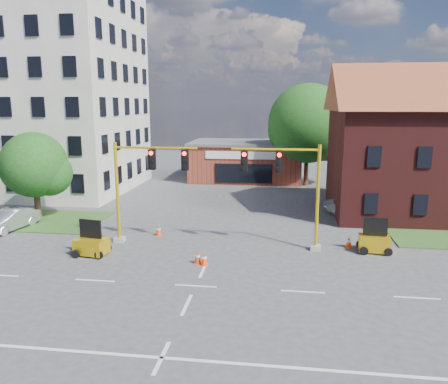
# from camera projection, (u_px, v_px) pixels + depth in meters

# --- Properties ---
(ground) EXTENTS (120.00, 120.00, 0.00)m
(ground) POSITION_uv_depth(u_px,v_px,m) (196.00, 286.00, 20.62)
(ground) COLOR #404042
(ground) RESTS_ON ground
(lane_markings) EXTENTS (60.00, 36.00, 0.01)m
(lane_markings) POSITION_uv_depth(u_px,v_px,m) (181.00, 316.00, 17.70)
(lane_markings) COLOR silver
(lane_markings) RESTS_ON ground
(office_block) EXTENTS (18.40, 15.40, 20.60)m
(office_block) POSITION_uv_depth(u_px,v_px,m) (36.00, 84.00, 42.40)
(office_block) COLOR #B9B4A3
(office_block) RESTS_ON ground
(brick_shop) EXTENTS (12.40, 8.40, 4.30)m
(brick_shop) POSITION_uv_depth(u_px,v_px,m) (247.00, 160.00, 49.32)
(brick_shop) COLOR brown
(brick_shop) RESTS_ON ground
(tree_large) EXTENTS (8.55, 8.14, 10.53)m
(tree_large) POSITION_uv_depth(u_px,v_px,m) (312.00, 126.00, 44.82)
(tree_large) COLOR #3C2316
(tree_large) RESTS_ON ground
(tree_nw_front) EXTENTS (5.01, 4.77, 6.47)m
(tree_nw_front) POSITION_uv_depth(u_px,v_px,m) (38.00, 167.00, 31.87)
(tree_nw_front) COLOR #3C2316
(tree_nw_front) RESTS_ON ground
(signal_mast_west) EXTENTS (5.30, 0.60, 6.20)m
(signal_mast_west) POSITION_uv_depth(u_px,v_px,m) (143.00, 181.00, 26.22)
(signal_mast_west) COLOR gray
(signal_mast_west) RESTS_ON ground
(signal_mast_east) EXTENTS (5.30, 0.60, 6.20)m
(signal_mast_east) POSITION_uv_depth(u_px,v_px,m) (289.00, 184.00, 25.11)
(signal_mast_east) COLOR gray
(signal_mast_east) RESTS_ON ground
(trailer_west) EXTENTS (1.92, 1.45, 1.99)m
(trailer_west) POSITION_uv_depth(u_px,v_px,m) (91.00, 245.00, 24.72)
(trailer_west) COLOR yellow
(trailer_west) RESTS_ON ground
(trailer_east) EXTENTS (1.83, 1.32, 1.96)m
(trailer_east) POSITION_uv_depth(u_px,v_px,m) (374.00, 242.00, 25.23)
(trailer_east) COLOR yellow
(trailer_east) RESTS_ON ground
(cone_a) EXTENTS (0.40, 0.40, 0.70)m
(cone_a) POSITION_uv_depth(u_px,v_px,m) (198.00, 258.00, 23.45)
(cone_a) COLOR #FF3D0D
(cone_a) RESTS_ON ground
(cone_b) EXTENTS (0.40, 0.40, 0.70)m
(cone_b) POSITION_uv_depth(u_px,v_px,m) (159.00, 230.00, 28.46)
(cone_b) COLOR #FF3D0D
(cone_b) RESTS_ON ground
(cone_c) EXTENTS (0.40, 0.40, 0.70)m
(cone_c) POSITION_uv_depth(u_px,v_px,m) (204.00, 259.00, 23.20)
(cone_c) COLOR #FF3D0D
(cone_c) RESTS_ON ground
(cone_d) EXTENTS (0.40, 0.40, 0.70)m
(cone_d) POSITION_uv_depth(u_px,v_px,m) (349.00, 242.00, 26.04)
(cone_d) COLOR #FF3D0D
(cone_d) RESTS_ON ground
(pickup_white) EXTENTS (5.31, 3.91, 1.34)m
(pickup_white) POSITION_uv_depth(u_px,v_px,m) (356.00, 205.00, 34.26)
(pickup_white) COLOR silver
(pickup_white) RESTS_ON ground
(sedan_silver_front) EXTENTS (2.24, 4.55, 1.44)m
(sedan_silver_front) POSITION_uv_depth(u_px,v_px,m) (9.00, 220.00, 29.55)
(sedan_silver_front) COLOR #979A9D
(sedan_silver_front) RESTS_ON ground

